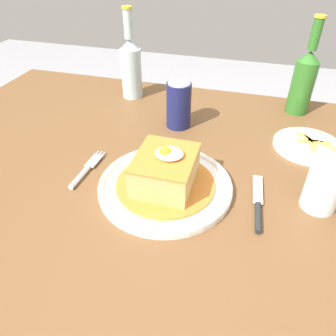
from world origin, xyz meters
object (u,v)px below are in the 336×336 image
object	(u,v)px
knife	(258,209)
beer_bottle_clear	(131,66)
main_plate	(165,185)
drinking_glass	(323,188)
side_plate_fries	(308,145)
beer_bottle_green	(304,79)
fork	(85,172)
soda_can	(179,105)

from	to	relation	value
knife	beer_bottle_clear	bearing A→B (deg)	134.68
knife	main_plate	bearing A→B (deg)	175.75
drinking_glass	side_plate_fries	bearing A→B (deg)	91.18
knife	side_plate_fries	world-z (taller)	side_plate_fries
main_plate	knife	world-z (taller)	main_plate
knife	beer_bottle_green	world-z (taller)	beer_bottle_green
fork	knife	size ratio (longest dim) A/B	0.85
soda_can	beer_bottle_clear	size ratio (longest dim) A/B	0.47
beer_bottle_clear	side_plate_fries	size ratio (longest dim) A/B	1.56
main_plate	fork	world-z (taller)	main_plate
knife	drinking_glass	bearing A→B (deg)	23.31
knife	soda_can	distance (m)	0.37
soda_can	beer_bottle_clear	world-z (taller)	beer_bottle_clear
fork	beer_bottle_green	xyz separation A→B (m)	(0.46, 0.45, 0.09)
knife	side_plate_fries	bearing A→B (deg)	68.02
beer_bottle_clear	drinking_glass	size ratio (longest dim) A/B	2.53
knife	soda_can	size ratio (longest dim) A/B	1.34
main_plate	side_plate_fries	world-z (taller)	main_plate
main_plate	fork	distance (m)	0.19
fork	knife	xyz separation A→B (m)	(0.38, -0.01, 0.00)
main_plate	side_plate_fries	xyz separation A→B (m)	(0.30, 0.25, -0.00)
side_plate_fries	soda_can	bearing A→B (deg)	177.25
main_plate	beer_bottle_green	bearing A→B (deg)	58.49
fork	knife	distance (m)	0.38
beer_bottle_green	side_plate_fries	world-z (taller)	beer_bottle_green
main_plate	soda_can	bearing A→B (deg)	98.86
soda_can	side_plate_fries	world-z (taller)	soda_can
fork	beer_bottle_clear	world-z (taller)	beer_bottle_clear
main_plate	drinking_glass	bearing A→B (deg)	6.37
fork	drinking_glass	world-z (taller)	drinking_glass
knife	drinking_glass	distance (m)	0.13
beer_bottle_clear	main_plate	bearing A→B (deg)	-60.74
beer_bottle_green	knife	bearing A→B (deg)	-100.13
main_plate	beer_bottle_green	distance (m)	0.53
fork	knife	bearing A→B (deg)	-1.94
main_plate	knife	xyz separation A→B (m)	(0.19, -0.01, -0.00)
fork	beer_bottle_clear	distance (m)	0.43
main_plate	side_plate_fries	bearing A→B (deg)	40.07
fork	beer_bottle_clear	size ratio (longest dim) A/B	0.53
main_plate	side_plate_fries	size ratio (longest dim) A/B	1.65
main_plate	knife	size ratio (longest dim) A/B	1.69
soda_can	main_plate	bearing A→B (deg)	-81.14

